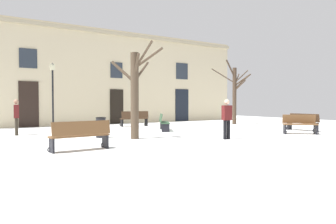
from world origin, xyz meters
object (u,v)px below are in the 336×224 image
Objects in this scene: bench_near_center_tree at (300,124)px; bench_far_corner at (303,122)px; streetlamp at (53,88)px; bench_by_litter_bin at (134,118)px; bench_facing_shops at (163,122)px; person_crossing_plaza at (16,115)px; tree_foreground at (235,93)px; litter_bin at (101,127)px; bench_near_lamp at (81,135)px; tree_right_of_center at (135,91)px; person_near_bench at (227,117)px.

bench_far_corner is at bearing 70.60° from bench_near_center_tree.
streetlamp is 5.16m from bench_by_litter_bin.
bench_by_litter_bin is at bearing 27.31° from bench_facing_shops.
bench_near_center_tree is at bearing -108.98° from bench_facing_shops.
streetlamp is 2.29× the size of person_crossing_plaza.
tree_foreground is 2.66× the size of person_crossing_plaza.
bench_by_litter_bin is at bearing 50.15° from litter_bin.
bench_by_litter_bin reaches higher than bench_far_corner.
streetlamp reaches higher than bench_near_lamp.
person_crossing_plaza reaches higher than bench_facing_shops.
tree_right_of_center is at bearing -101.90° from bench_far_corner.
streetlamp reaches higher than person_crossing_plaza.
streetlamp is 9.46m from bench_near_lamp.
tree_foreground is 5.02× the size of litter_bin.
person_near_bench is (-6.65, -6.27, -1.28)m from tree_foreground.
tree_right_of_center is 7.03m from bench_by_litter_bin.
streetlamp is 2.09× the size of bench_by_litter_bin.
person_near_bench is at bearing -136.72° from tree_foreground.
bench_facing_shops is at bearing -146.58° from bench_near_lamp.
bench_facing_shops is at bearing -167.15° from tree_foreground.
bench_far_corner is 1.03× the size of person_crossing_plaza.
streetlamp is 2.09× the size of bench_facing_shops.
bench_far_corner is at bearing -106.65° from person_crossing_plaza.
litter_bin is 0.59× the size of bench_near_center_tree.
bench_near_center_tree is (4.55, -5.03, 0.00)m from bench_facing_shops.
bench_facing_shops is 1.11× the size of person_near_bench.
tree_right_of_center reaches higher than person_near_bench.
streetlamp is (-11.35, 3.19, 0.14)m from tree_foreground.
bench_facing_shops reaches higher than bench_far_corner.
bench_near_center_tree is at bearing -46.90° from streetlamp.
litter_bin is at bearing -165.06° from tree_foreground.
person_crossing_plaza reaches higher than bench_far_corner.
person_crossing_plaza is at bearing -127.24° from streetlamp.
bench_far_corner is (12.18, 0.45, -0.03)m from bench_near_lamp.
person_near_bench is (4.69, -9.45, -1.42)m from streetlamp.
bench_near_lamp is at bearing -142.57° from bench_near_center_tree.
streetlamp is 2.31× the size of person_near_bench.
bench_by_litter_bin is (5.98, 8.06, 0.01)m from bench_near_lamp.
person_crossing_plaza is at bearing 179.49° from tree_foreground.
bench_far_corner is 14.39m from person_crossing_plaza.
bench_near_center_tree is 0.91× the size of person_near_bench.
bench_facing_shops is (4.01, 1.33, 0.03)m from litter_bin.
bench_far_corner is at bearing -94.77° from tree_foreground.
bench_near_lamp is at bearing 156.14° from bench_facing_shops.
bench_facing_shops is (2.98, 2.55, -1.51)m from tree_right_of_center.
litter_bin is (-1.03, 1.22, -1.54)m from tree_right_of_center.
tree_foreground is at bearing 22.79° from tree_right_of_center.
bench_near_center_tree reaches higher than bench_far_corner.
streetlamp is at bearing -101.81° from bench_near_lamp.
tree_right_of_center is 2.17× the size of bench_by_litter_bin.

